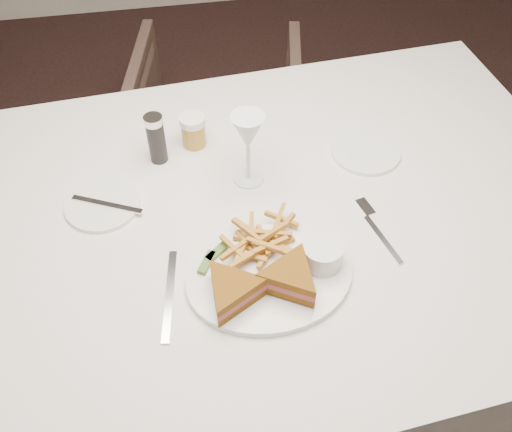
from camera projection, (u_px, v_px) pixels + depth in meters
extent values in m
cube|color=silver|center=(253.00, 310.00, 1.48)|extent=(1.59, 1.12, 0.75)
imported|color=#47342C|center=(218.00, 117.00, 2.12)|extent=(0.69, 0.67, 0.61)
ellipsoid|color=white|center=(269.00, 277.00, 1.09)|extent=(0.34, 0.27, 0.01)
cube|color=silver|center=(169.00, 295.00, 1.06)|extent=(0.05, 0.20, 0.00)
cylinder|color=white|center=(103.00, 204.00, 1.22)|extent=(0.16, 0.16, 0.01)
cylinder|color=white|center=(366.00, 152.00, 1.33)|extent=(0.16, 0.16, 0.01)
cylinder|color=black|center=(156.00, 139.00, 1.27)|extent=(0.04, 0.04, 0.12)
cylinder|color=#A87D28|center=(193.00, 131.00, 1.32)|extent=(0.06, 0.06, 0.08)
cube|color=#416523|center=(217.00, 252.00, 1.11)|extent=(0.05, 0.05, 0.01)
cube|color=#416523|center=(207.00, 262.00, 1.09)|extent=(0.04, 0.06, 0.01)
cylinder|color=white|center=(322.00, 254.00, 1.08)|extent=(0.08, 0.08, 0.05)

